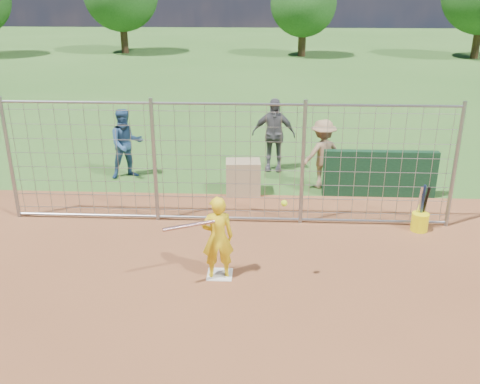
# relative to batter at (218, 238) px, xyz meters

# --- Properties ---
(ground) EXTENTS (100.00, 100.00, 0.00)m
(ground) POSITION_rel_batter_xyz_m (0.02, 0.23, -0.74)
(ground) COLOR #2D591E
(ground) RESTS_ON ground
(home_plate) EXTENTS (0.43, 0.43, 0.02)m
(home_plate) POSITION_rel_batter_xyz_m (0.02, 0.03, -0.73)
(home_plate) COLOR silver
(home_plate) RESTS_ON ground
(dugout_wall) EXTENTS (2.60, 0.20, 1.10)m
(dugout_wall) POSITION_rel_batter_xyz_m (3.42, 3.83, -0.19)
(dugout_wall) COLOR #11381E
(dugout_wall) RESTS_ON ground
(batter) EXTENTS (0.59, 0.45, 1.47)m
(batter) POSITION_rel_batter_xyz_m (0.00, 0.00, 0.00)
(batter) COLOR yellow
(batter) RESTS_ON ground
(bystander_a) EXTENTS (1.07, 0.99, 1.77)m
(bystander_a) POSITION_rel_batter_xyz_m (-2.73, 4.81, 0.15)
(bystander_a) COLOR navy
(bystander_a) RESTS_ON ground
(bystander_b) EXTENTS (1.17, 0.58, 1.93)m
(bystander_b) POSITION_rel_batter_xyz_m (0.97, 5.57, 0.23)
(bystander_b) COLOR #515256
(bystander_b) RESTS_ON ground
(bystander_c) EXTENTS (1.25, 1.04, 1.68)m
(bystander_c) POSITION_rel_batter_xyz_m (2.14, 4.35, 0.11)
(bystander_c) COLOR #977452
(bystander_c) RESTS_ON ground
(equipment_bin) EXTENTS (0.84, 0.61, 0.80)m
(equipment_bin) POSITION_rel_batter_xyz_m (0.25, 3.86, -0.34)
(equipment_bin) COLOR tan
(equipment_bin) RESTS_ON ground
(equipment_in_play) EXTENTS (1.96, 0.43, 0.44)m
(equipment_in_play) POSITION_rel_batter_xyz_m (-0.06, -0.27, 0.45)
(equipment_in_play) COLOR silver
(equipment_in_play) RESTS_ON ground
(bucket_with_bats) EXTENTS (0.34, 0.37, 0.98)m
(bucket_with_bats) POSITION_rel_batter_xyz_m (3.91, 1.99, -0.49)
(bucket_with_bats) COLOR #FFF20D
(bucket_with_bats) RESTS_ON ground
(backstop_fence) EXTENTS (9.08, 0.08, 2.60)m
(backstop_fence) POSITION_rel_batter_xyz_m (0.02, 2.23, 0.52)
(backstop_fence) COLOR gray
(backstop_fence) RESTS_ON ground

